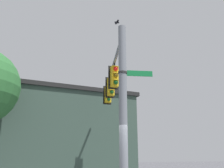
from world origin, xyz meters
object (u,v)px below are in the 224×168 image
object	(u,v)px
traffic_light_mid_outer	(108,94)
bird_flying	(117,22)
traffic_light_nearest_pole	(115,76)
street_name_sign	(130,73)
traffic_light_mid_inner	(111,87)

from	to	relation	value
traffic_light_mid_outer	bird_flying	bearing A→B (deg)	77.51
traffic_light_mid_outer	bird_flying	world-z (taller)	bird_flying
traffic_light_nearest_pole	street_name_sign	world-z (taller)	traffic_light_nearest_pole
street_name_sign	bird_flying	distance (m)	3.62
traffic_light_mid_outer	street_name_sign	world-z (taller)	traffic_light_mid_outer
traffic_light_nearest_pole	street_name_sign	xyz separation A→B (m)	(0.30, 2.63, -0.73)
traffic_light_mid_inner	bird_flying	xyz separation A→B (m)	(0.60, 2.74, 2.46)
street_name_sign	bird_flying	bearing A→B (deg)	-93.43
traffic_light_mid_inner	street_name_sign	bearing A→B (deg)	80.96
bird_flying	street_name_sign	bearing A→B (deg)	86.57
traffic_light_mid_outer	bird_flying	xyz separation A→B (m)	(1.01, 4.55, 2.46)
traffic_light_mid_outer	street_name_sign	size ratio (longest dim) A/B	1.00
traffic_light_nearest_pole	traffic_light_mid_outer	size ratio (longest dim) A/B	1.00
traffic_light_nearest_pole	traffic_light_mid_inner	bearing A→B (deg)	-102.55
traffic_light_mid_inner	bird_flying	size ratio (longest dim) A/B	3.19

